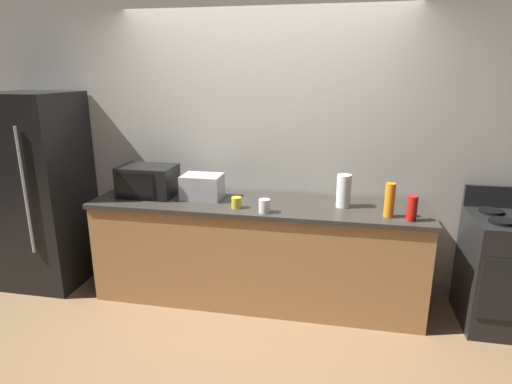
# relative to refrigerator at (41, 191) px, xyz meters

# --- Properties ---
(ground_plane) EXTENTS (8.00, 8.00, 0.00)m
(ground_plane) POSITION_rel_refrigerator_xyz_m (2.05, -0.40, -0.90)
(ground_plane) COLOR #93704C
(back_wall) EXTENTS (6.40, 0.10, 2.70)m
(back_wall) POSITION_rel_refrigerator_xyz_m (2.05, 0.41, 0.45)
(back_wall) COLOR beige
(back_wall) RESTS_ON ground_plane
(counter_run) EXTENTS (2.84, 0.64, 0.90)m
(counter_run) POSITION_rel_refrigerator_xyz_m (2.05, 0.00, -0.45)
(counter_run) COLOR #B27F4C
(counter_run) RESTS_ON ground_plane
(refrigerator) EXTENTS (0.72, 0.73, 1.80)m
(refrigerator) POSITION_rel_refrigerator_xyz_m (0.00, 0.00, 0.00)
(refrigerator) COLOR black
(refrigerator) RESTS_ON ground_plane
(stove_range) EXTENTS (0.60, 0.61, 1.08)m
(stove_range) POSITION_rel_refrigerator_xyz_m (4.05, 0.00, -0.44)
(stove_range) COLOR black
(stove_range) RESTS_ON ground_plane
(microwave) EXTENTS (0.48, 0.35, 0.27)m
(microwave) POSITION_rel_refrigerator_xyz_m (1.06, 0.05, 0.13)
(microwave) COLOR black
(microwave) RESTS_ON counter_run
(toaster_oven) EXTENTS (0.34, 0.26, 0.21)m
(toaster_oven) POSITION_rel_refrigerator_xyz_m (1.56, 0.06, 0.10)
(toaster_oven) COLOR #B7BABF
(toaster_oven) RESTS_ON counter_run
(paper_towel_roll) EXTENTS (0.12, 0.12, 0.27)m
(paper_towel_roll) POSITION_rel_refrigerator_xyz_m (2.77, 0.05, 0.13)
(paper_towel_roll) COLOR white
(paper_towel_roll) RESTS_ON counter_run
(bottle_hot_sauce) EXTENTS (0.07, 0.07, 0.19)m
(bottle_hot_sauce) POSITION_rel_refrigerator_xyz_m (3.27, -0.20, 0.10)
(bottle_hot_sauce) COLOR red
(bottle_hot_sauce) RESTS_ON counter_run
(bottle_dish_soap) EXTENTS (0.08, 0.08, 0.27)m
(bottle_dish_soap) POSITION_rel_refrigerator_xyz_m (3.11, -0.14, 0.13)
(bottle_dish_soap) COLOR orange
(bottle_dish_soap) RESTS_ON counter_run
(mug_yellow) EXTENTS (0.08, 0.08, 0.09)m
(mug_yellow) POSITION_rel_refrigerator_xyz_m (1.92, -0.15, 0.05)
(mug_yellow) COLOR yellow
(mug_yellow) RESTS_ON counter_run
(mug_white) EXTENTS (0.09, 0.09, 0.11)m
(mug_white) POSITION_rel_refrigerator_xyz_m (2.16, -0.22, 0.05)
(mug_white) COLOR white
(mug_white) RESTS_ON counter_run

